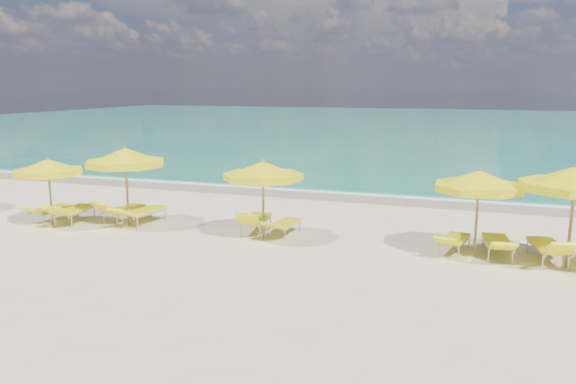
% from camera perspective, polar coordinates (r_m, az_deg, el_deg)
% --- Properties ---
extents(ground_plane, '(120.00, 120.00, 0.00)m').
position_cam_1_polar(ground_plane, '(15.92, -1.75, -5.21)').
color(ground_plane, beige).
extents(ocean, '(120.00, 80.00, 0.30)m').
position_cam_1_polar(ocean, '(62.70, 13.94, 6.56)').
color(ocean, '#14745F').
rests_on(ocean, ground).
extents(wet_sand_band, '(120.00, 2.60, 0.01)m').
position_cam_1_polar(wet_sand_band, '(22.81, 4.79, -0.30)').
color(wet_sand_band, tan).
rests_on(wet_sand_band, ground).
extents(foam_line, '(120.00, 1.20, 0.03)m').
position_cam_1_polar(foam_line, '(23.57, 5.26, 0.06)').
color(foam_line, white).
rests_on(foam_line, ground).
extents(whitecap_near, '(14.00, 0.36, 0.05)m').
position_cam_1_polar(whitecap_near, '(33.61, -1.15, 3.36)').
color(whitecap_near, white).
rests_on(whitecap_near, ground).
extents(whitecap_far, '(18.00, 0.30, 0.05)m').
position_cam_1_polar(whitecap_far, '(38.66, 22.61, 3.51)').
color(whitecap_far, white).
rests_on(whitecap_far, ground).
extents(umbrella_2, '(2.73, 2.73, 2.18)m').
position_cam_1_polar(umbrella_2, '(19.09, -23.19, 2.31)').
color(umbrella_2, '#98774C').
rests_on(umbrella_2, ground).
extents(umbrella_3, '(2.81, 2.81, 2.53)m').
position_cam_1_polar(umbrella_3, '(18.27, -16.20, 3.35)').
color(umbrella_3, '#98774C').
rests_on(umbrella_3, ground).
extents(umbrella_4, '(2.87, 2.87, 2.33)m').
position_cam_1_polar(umbrella_4, '(15.93, -2.56, 2.12)').
color(umbrella_4, '#98774C').
rests_on(umbrella_4, ground).
extents(umbrella_5, '(3.05, 3.05, 2.33)m').
position_cam_1_polar(umbrella_5, '(15.08, 18.82, 1.01)').
color(umbrella_5, '#98774C').
rests_on(umbrella_5, ground).
extents(umbrella_6, '(3.01, 3.01, 2.58)m').
position_cam_1_polar(umbrella_6, '(14.94, 27.15, 1.14)').
color(umbrella_6, '#98774C').
rests_on(umbrella_6, ground).
extents(lounger_2_left, '(0.82, 1.88, 0.69)m').
position_cam_1_polar(lounger_2_left, '(20.07, -22.96, -2.06)').
color(lounger_2_left, '#A5A8AD').
rests_on(lounger_2_left, ground).
extents(lounger_2_right, '(0.92, 2.12, 0.83)m').
position_cam_1_polar(lounger_2_right, '(19.44, -20.92, -2.22)').
color(lounger_2_right, '#A5A8AD').
rests_on(lounger_2_right, ground).
extents(lounger_3_left, '(0.88, 1.92, 0.82)m').
position_cam_1_polar(lounger_3_left, '(19.21, -16.39, -2.14)').
color(lounger_3_left, '#A5A8AD').
rests_on(lounger_3_left, ground).
extents(lounger_3_right, '(0.96, 2.12, 0.76)m').
position_cam_1_polar(lounger_3_right, '(18.62, -14.47, -2.42)').
color(lounger_3_right, '#A5A8AD').
rests_on(lounger_3_right, ground).
extents(lounger_4_left, '(0.88, 2.02, 0.87)m').
position_cam_1_polar(lounger_4_left, '(17.00, -3.29, -3.34)').
color(lounger_4_left, '#A5A8AD').
rests_on(lounger_4_left, ground).
extents(lounger_4_right, '(0.70, 1.80, 0.65)m').
position_cam_1_polar(lounger_4_right, '(16.67, -0.39, -3.73)').
color(lounger_4_right, '#A5A8AD').
rests_on(lounger_4_right, ground).
extents(lounger_5_left, '(0.91, 1.84, 0.69)m').
position_cam_1_polar(lounger_5_left, '(15.67, 16.50, -5.15)').
color(lounger_5_left, '#A5A8AD').
rests_on(lounger_5_left, ground).
extents(lounger_5_right, '(0.85, 2.02, 0.73)m').
position_cam_1_polar(lounger_5_right, '(15.62, 20.47, -5.36)').
color(lounger_5_right, '#A5A8AD').
rests_on(lounger_5_right, ground).
extents(lounger_6_left, '(1.03, 2.08, 0.86)m').
position_cam_1_polar(lounger_6_left, '(15.64, 24.89, -5.62)').
color(lounger_6_left, '#A5A8AD').
rests_on(lounger_6_left, ground).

